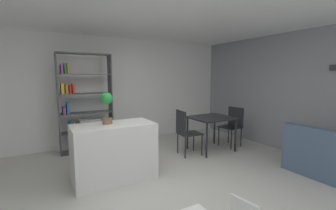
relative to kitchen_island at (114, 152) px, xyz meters
name	(u,v)px	position (x,y,z in m)	size (l,w,h in m)	color
ground_plane	(163,194)	(0.44, -0.84, -0.46)	(9.26, 9.26, 0.00)	beige
ceiling_slab	(162,0)	(0.44, -0.84, 2.19)	(6.73, 5.94, 0.06)	white
back_partition	(106,91)	(0.44, 2.10, 0.85)	(6.73, 0.06, 2.61)	white
right_partition_gray	(304,94)	(3.78, -0.84, 0.85)	(0.06, 5.94, 2.61)	gray
kitchen_island	(114,152)	(0.00, 0.00, 0.00)	(1.29, 0.65, 0.91)	white
potted_plant_on_island	(107,105)	(-0.07, 0.07, 0.77)	(0.18, 0.18, 0.50)	brown
open_bookshelf	(83,108)	(-0.17, 1.72, 0.52)	(1.13, 0.31, 2.16)	#4C4C51
dining_table	(211,121)	(2.33, 0.34, 0.22)	(0.93, 0.82, 0.76)	#232328
dining_chair_island_side	(185,129)	(1.63, 0.35, 0.10)	(0.50, 0.45, 0.96)	#232328
dining_chair_window_side	(233,123)	(3.01, 0.35, 0.10)	(0.47, 0.48, 0.93)	#232328
wall_sconce_back	(334,68)	(3.70, -1.39, 1.37)	(0.11, 0.11, 0.11)	#333338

